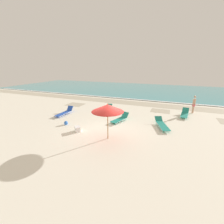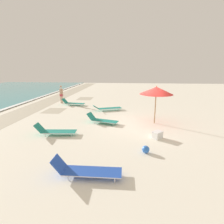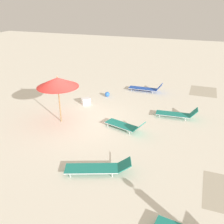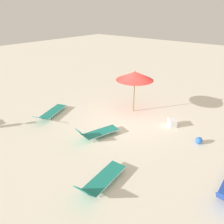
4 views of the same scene
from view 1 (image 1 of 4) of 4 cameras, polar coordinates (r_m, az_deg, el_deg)
The scene contains 11 objects.
ground_plane at distance 10.68m, azimuth -1.41°, elevation -8.56°, with size 60.00×60.00×0.16m.
ocean_water at distance 30.02m, azimuth 14.43°, elevation 8.12°, with size 60.00×18.88×0.07m.
beach_umbrella at distance 9.20m, azimuth -1.67°, elevation 1.50°, with size 2.03×2.03×2.38m.
sun_lounger_under_umbrella at distance 15.23m, azimuth -17.61°, elevation -0.14°, with size 0.65×2.22×0.62m.
sun_lounger_beside_umbrella at distance 12.82m, azimuth 3.10°, elevation -2.57°, with size 1.15×2.08×0.60m.
sun_lounger_near_water_left at distance 15.63m, azimuth 25.96°, elevation -0.66°, with size 0.86×2.16×0.61m.
sun_lounger_near_water_right at distance 15.49m, azimuth -1.95°, elevation 0.98°, with size 0.77×2.13×0.60m.
sun_lounger_mid_beach_solo at distance 12.30m, azimuth 18.47°, elevation -4.47°, with size 1.41×2.42×0.49m.
beachgoer_wading_adult at distance 16.86m, azimuth 28.76°, elevation 2.92°, with size 0.29×0.41×1.76m.
beach_ball at distance 12.64m, azimuth -17.13°, elevation -3.98°, with size 0.31×0.31×0.31m.
cooler_box at distance 11.18m, azimuth -13.01°, elevation -6.30°, with size 0.60×0.60×0.37m.
Camera 1 is at (3.81, -8.81, 4.60)m, focal length 24.00 mm.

